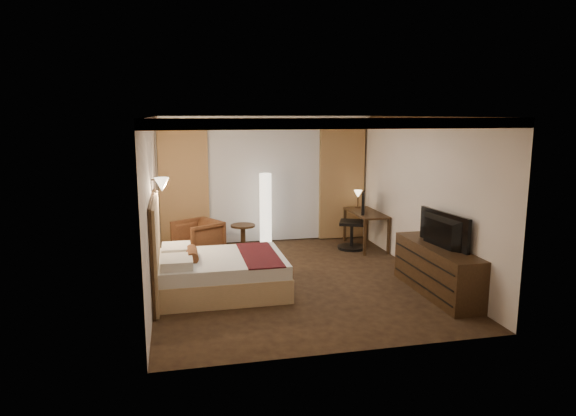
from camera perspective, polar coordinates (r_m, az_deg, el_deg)
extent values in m
cube|color=black|center=(8.71, 0.58, -7.93)|extent=(4.50, 5.50, 0.01)
cube|color=white|center=(8.27, 0.61, 10.12)|extent=(4.50, 5.50, 0.01)
cube|color=silver|center=(11.05, -2.66, 3.18)|extent=(4.50, 0.02, 2.70)
cube|color=silver|center=(8.18, -14.94, 0.26)|extent=(0.02, 5.50, 2.70)
cube|color=silver|center=(9.16, 14.44, 1.34)|extent=(0.02, 5.50, 2.70)
cube|color=white|center=(10.72, -2.48, 9.65)|extent=(4.50, 0.50, 0.20)
cube|color=silver|center=(10.99, -2.58, 2.61)|extent=(2.48, 0.04, 2.45)
cube|color=tan|center=(10.77, -11.48, 2.25)|extent=(1.00, 0.14, 2.45)
cube|color=tan|center=(11.35, 5.97, 2.81)|extent=(1.00, 0.14, 2.45)
imported|color=#532B19|center=(10.08, -9.98, -3.19)|extent=(1.01, 1.03, 0.80)
imported|color=black|center=(8.07, 16.29, -1.73)|extent=(0.81, 1.25, 0.15)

